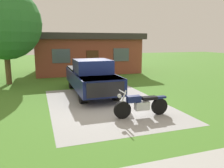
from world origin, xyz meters
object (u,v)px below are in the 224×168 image
at_px(motorcycle, 141,105).
at_px(pickup_truck, 91,76).
at_px(shade_tree, 4,23).
at_px(neighbor_house, 86,53).

height_order(motorcycle, pickup_truck, pickup_truck).
height_order(pickup_truck, shade_tree, shade_tree).
relative_size(pickup_truck, neighbor_house, 0.59).
distance_m(pickup_truck, neighbor_house, 8.78).
bearing_deg(shade_tree, neighbor_house, 34.19).
bearing_deg(motorcycle, neighbor_house, 87.06).
bearing_deg(neighbor_house, motorcycle, -92.94).
relative_size(motorcycle, neighbor_house, 0.23).
bearing_deg(motorcycle, pickup_truck, 101.89).
bearing_deg(pickup_truck, neighbor_house, 79.54).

